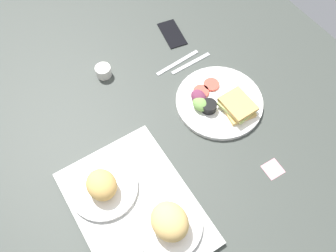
{
  "coord_description": "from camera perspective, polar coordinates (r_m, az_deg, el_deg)",
  "views": [
    {
      "loc": [
        -48.11,
        35.75,
        105.92
      ],
      "look_at": [
        2.0,
        3.0,
        4.0
      ],
      "focal_mm": 39.02,
      "sensor_mm": 36.0,
      "label": 1
    }
  ],
  "objects": [
    {
      "name": "fork",
      "position": [
        1.39,
        3.6,
        9.79
      ],
      "size": [
        1.65,
        17.02,
        0.5
      ],
      "primitive_type": "cube",
      "rotation": [
        0.0,
        0.0,
        1.59
      ],
      "color": "#B7B7BC",
      "rests_on": "ground_plane"
    },
    {
      "name": "bread_plate_near",
      "position": [
        1.04,
        0.16,
        -14.9
      ],
      "size": [
        19.58,
        19.58,
        9.35
      ],
      "color": "white",
      "rests_on": "serving_tray"
    },
    {
      "name": "cell_phone",
      "position": [
        1.48,
        0.64,
        14.26
      ],
      "size": [
        15.48,
        9.74,
        0.8
      ],
      "primitive_type": "cube",
      "rotation": [
        0.0,
        0.0,
        -0.19
      ],
      "color": "black",
      "rests_on": "ground_plane"
    },
    {
      "name": "sticky_note",
      "position": [
        1.2,
        16.08,
        -6.47
      ],
      "size": [
        5.87,
        5.87,
        0.12
      ],
      "primitive_type": "cube",
      "rotation": [
        0.0,
        0.0,
        -0.05
      ],
      "color": "pink",
      "rests_on": "ground_plane"
    },
    {
      "name": "ground_plane",
      "position": [
        1.23,
        1.68,
        -1.31
      ],
      "size": [
        190.0,
        150.0,
        3.0
      ],
      "primitive_type": "cube",
      "color": "#383D38"
    },
    {
      "name": "serving_tray",
      "position": [
        1.11,
        -5.12,
        -12.6
      ],
      "size": [
        45.57,
        33.79,
        1.6
      ],
      "primitive_type": "cube",
      "rotation": [
        0.0,
        0.0,
        -0.02
      ],
      "color": "#B2B2AD",
      "rests_on": "ground_plane"
    },
    {
      "name": "bread_plate_far",
      "position": [
        1.1,
        -10.18,
        -9.26
      ],
      "size": [
        20.62,
        20.62,
        8.26
      ],
      "color": "white",
      "rests_on": "serving_tray"
    },
    {
      "name": "knife",
      "position": [
        1.39,
        1.51,
        9.9
      ],
      "size": [
        2.62,
        19.05,
        0.5
      ],
      "primitive_type": "cube",
      "rotation": [
        0.0,
        0.0,
        1.64
      ],
      "color": "#B7B7BC",
      "rests_on": "ground_plane"
    },
    {
      "name": "plate_with_salad",
      "position": [
        1.27,
        8.08,
        3.71
      ],
      "size": [
        30.21,
        30.21,
        5.4
      ],
      "color": "white",
      "rests_on": "ground_plane"
    },
    {
      "name": "espresso_cup",
      "position": [
        1.36,
        -10.06,
        8.41
      ],
      "size": [
        5.6,
        5.6,
        4.0
      ],
      "primitive_type": "cylinder",
      "color": "silver",
      "rests_on": "ground_plane"
    }
  ]
}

